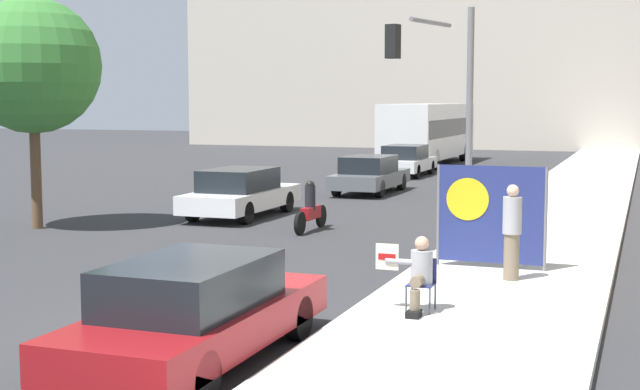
{
  "coord_description": "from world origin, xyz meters",
  "views": [
    {
      "loc": [
        6.14,
        -11.07,
        3.4
      ],
      "look_at": [
        -0.03,
        5.62,
        1.52
      ],
      "focal_mm": 50.0,
      "sensor_mm": 36.0,
      "label": 1
    }
  ],
  "objects_px": {
    "car_on_road_distant": "(406,160)",
    "seated_protester": "(419,272)",
    "jogger_on_sidewalk": "(512,231)",
    "traffic_light_pole": "(439,85)",
    "protest_banner": "(490,214)",
    "street_tree_near_curb": "(32,66)",
    "car_on_road_nearest": "(241,193)",
    "motorcycle_on_road": "(311,210)",
    "city_bus_on_road": "(429,130)",
    "pedestrian_behind": "(508,217)",
    "parked_car_curbside": "(196,311)",
    "car_on_road_midblock": "(370,174)"
  },
  "relations": [
    {
      "from": "car_on_road_distant",
      "to": "seated_protester",
      "type": "bearing_deg",
      "value": -74.76
    },
    {
      "from": "jogger_on_sidewalk",
      "to": "traffic_light_pole",
      "type": "height_order",
      "value": "traffic_light_pole"
    },
    {
      "from": "seated_protester",
      "to": "protest_banner",
      "type": "height_order",
      "value": "protest_banner"
    },
    {
      "from": "seated_protester",
      "to": "traffic_light_pole",
      "type": "bearing_deg",
      "value": 94.93
    },
    {
      "from": "traffic_light_pole",
      "to": "car_on_road_distant",
      "type": "relative_size",
      "value": 1.22
    },
    {
      "from": "traffic_light_pole",
      "to": "seated_protester",
      "type": "bearing_deg",
      "value": -79.17
    },
    {
      "from": "street_tree_near_curb",
      "to": "car_on_road_nearest",
      "type": "bearing_deg",
      "value": 45.15
    },
    {
      "from": "motorcycle_on_road",
      "to": "seated_protester",
      "type": "bearing_deg",
      "value": -59.42
    },
    {
      "from": "city_bus_on_road",
      "to": "seated_protester",
      "type": "bearing_deg",
      "value": -76.91
    },
    {
      "from": "jogger_on_sidewalk",
      "to": "pedestrian_behind",
      "type": "relative_size",
      "value": 1.02
    },
    {
      "from": "pedestrian_behind",
      "to": "parked_car_curbside",
      "type": "height_order",
      "value": "pedestrian_behind"
    },
    {
      "from": "pedestrian_behind",
      "to": "city_bus_on_road",
      "type": "relative_size",
      "value": 0.15
    },
    {
      "from": "traffic_light_pole",
      "to": "city_bus_on_road",
      "type": "xyz_separation_m",
      "value": [
        -6.26,
        25.48,
        -1.91
      ]
    },
    {
      "from": "car_on_road_midblock",
      "to": "city_bus_on_road",
      "type": "relative_size",
      "value": 0.41
    },
    {
      "from": "parked_car_curbside",
      "to": "city_bus_on_road",
      "type": "xyz_separation_m",
      "value": [
        -5.65,
        36.75,
        1.17
      ]
    },
    {
      "from": "car_on_road_nearest",
      "to": "car_on_road_distant",
      "type": "height_order",
      "value": "car_on_road_nearest"
    },
    {
      "from": "city_bus_on_road",
      "to": "car_on_road_midblock",
      "type": "bearing_deg",
      "value": -84.82
    },
    {
      "from": "parked_car_curbside",
      "to": "car_on_road_distant",
      "type": "height_order",
      "value": "car_on_road_distant"
    },
    {
      "from": "jogger_on_sidewalk",
      "to": "parked_car_curbside",
      "type": "bearing_deg",
      "value": 92.37
    },
    {
      "from": "car_on_road_nearest",
      "to": "street_tree_near_curb",
      "type": "distance_m",
      "value": 6.8
    },
    {
      "from": "protest_banner",
      "to": "street_tree_near_curb",
      "type": "xyz_separation_m",
      "value": [
        -12.46,
        2.36,
        3.1
      ]
    },
    {
      "from": "seated_protester",
      "to": "protest_banner",
      "type": "distance_m",
      "value": 4.07
    },
    {
      "from": "parked_car_curbside",
      "to": "motorcycle_on_road",
      "type": "xyz_separation_m",
      "value": [
        -2.86,
        11.64,
        -0.14
      ]
    },
    {
      "from": "car_on_road_distant",
      "to": "pedestrian_behind",
      "type": "bearing_deg",
      "value": -69.88
    },
    {
      "from": "seated_protester",
      "to": "street_tree_near_curb",
      "type": "height_order",
      "value": "street_tree_near_curb"
    },
    {
      "from": "parked_car_curbside",
      "to": "car_on_road_nearest",
      "type": "bearing_deg",
      "value": 113.16
    },
    {
      "from": "seated_protester",
      "to": "car_on_road_midblock",
      "type": "relative_size",
      "value": 0.25
    },
    {
      "from": "pedestrian_behind",
      "to": "car_on_road_midblock",
      "type": "distance_m",
      "value": 14.95
    },
    {
      "from": "car_on_road_nearest",
      "to": "city_bus_on_road",
      "type": "height_order",
      "value": "city_bus_on_road"
    },
    {
      "from": "car_on_road_nearest",
      "to": "motorcycle_on_road",
      "type": "xyz_separation_m",
      "value": [
        2.96,
        -1.97,
        -0.15
      ]
    },
    {
      "from": "parked_car_curbside",
      "to": "car_on_road_nearest",
      "type": "xyz_separation_m",
      "value": [
        -5.82,
        13.61,
        0.02
      ]
    },
    {
      "from": "car_on_road_distant",
      "to": "city_bus_on_road",
      "type": "relative_size",
      "value": 0.38
    },
    {
      "from": "motorcycle_on_road",
      "to": "street_tree_near_curb",
      "type": "xyz_separation_m",
      "value": [
        -7.03,
        -2.12,
        3.76
      ]
    },
    {
      "from": "pedestrian_behind",
      "to": "car_on_road_distant",
      "type": "height_order",
      "value": "pedestrian_behind"
    },
    {
      "from": "car_on_road_midblock",
      "to": "car_on_road_distant",
      "type": "xyz_separation_m",
      "value": [
        -0.7,
        7.87,
        0.01
      ]
    },
    {
      "from": "city_bus_on_road",
      "to": "motorcycle_on_road",
      "type": "relative_size",
      "value": 5.37
    },
    {
      "from": "traffic_light_pole",
      "to": "car_on_road_nearest",
      "type": "distance_m",
      "value": 7.5
    },
    {
      "from": "seated_protester",
      "to": "motorcycle_on_road",
      "type": "distance_m",
      "value": 9.89
    },
    {
      "from": "car_on_road_midblock",
      "to": "street_tree_near_curb",
      "type": "bearing_deg",
      "value": -115.23
    },
    {
      "from": "pedestrian_behind",
      "to": "protest_banner",
      "type": "distance_m",
      "value": 1.12
    },
    {
      "from": "car_on_road_midblock",
      "to": "car_on_road_distant",
      "type": "relative_size",
      "value": 1.06
    },
    {
      "from": "parked_car_curbside",
      "to": "car_on_road_distant",
      "type": "xyz_separation_m",
      "value": [
        -4.97,
        29.32,
        0.01
      ]
    },
    {
      "from": "city_bus_on_road",
      "to": "street_tree_near_curb",
      "type": "relative_size",
      "value": 1.89
    },
    {
      "from": "pedestrian_behind",
      "to": "protest_banner",
      "type": "bearing_deg",
      "value": -104.21
    },
    {
      "from": "pedestrian_behind",
      "to": "traffic_light_pole",
      "type": "bearing_deg",
      "value": 120.6
    },
    {
      "from": "car_on_road_midblock",
      "to": "city_bus_on_road",
      "type": "bearing_deg",
      "value": 95.18
    },
    {
      "from": "car_on_road_distant",
      "to": "street_tree_near_curb",
      "type": "bearing_deg",
      "value": -103.96
    },
    {
      "from": "traffic_light_pole",
      "to": "protest_banner",
      "type": "bearing_deg",
      "value": -64.52
    },
    {
      "from": "pedestrian_behind",
      "to": "traffic_light_pole",
      "type": "xyz_separation_m",
      "value": [
        -2.14,
        3.02,
        2.75
      ]
    },
    {
      "from": "seated_protester",
      "to": "motorcycle_on_road",
      "type": "relative_size",
      "value": 0.54
    }
  ]
}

